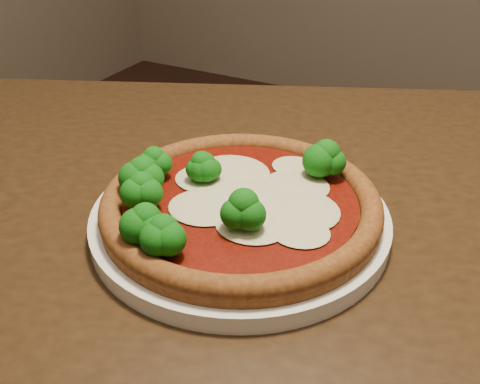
% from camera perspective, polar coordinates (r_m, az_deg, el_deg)
% --- Properties ---
extents(dining_table, '(1.30, 1.13, 0.75)m').
position_cam_1_polar(dining_table, '(0.64, 6.64, -10.43)').
color(dining_table, black).
rests_on(dining_table, floor).
extents(plate, '(0.30, 0.30, 0.02)m').
position_cam_1_polar(plate, '(0.54, 0.00, -2.78)').
color(plate, silver).
rests_on(plate, dining_table).
extents(pizza, '(0.28, 0.28, 0.06)m').
position_cam_1_polar(pizza, '(0.53, -0.55, -0.76)').
color(pizza, brown).
rests_on(pizza, plate).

